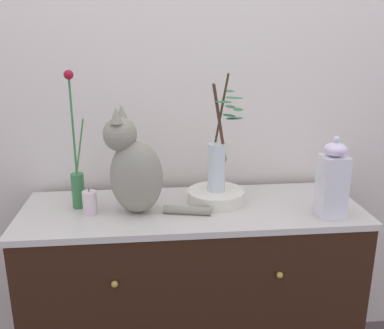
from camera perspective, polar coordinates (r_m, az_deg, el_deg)
The scene contains 8 objects.
wall_back at distance 1.93m, azimuth -0.94°, elevation 11.01°, with size 4.40×0.08×2.60m, color silver.
sideboard at distance 1.94m, azimuth 0.00°, elevation -17.03°, with size 1.37×0.50×0.83m.
cat_sitting at distance 1.65m, azimuth -7.73°, elevation -0.55°, with size 0.40×0.20×0.42m.
vase_slim_green at distance 1.76m, azimuth -15.05°, elevation -1.40°, with size 0.07×0.05×0.54m.
bowl_porcelain at distance 1.79m, azimuth 3.21°, elevation -4.22°, with size 0.24×0.24×0.05m, color silver.
vase_glass_clear at distance 1.73m, azimuth 3.47°, elevation 0.70°, with size 0.14×0.18×0.48m.
jar_lidded_porcelain at distance 1.69m, azimuth 18.17°, elevation -2.09°, with size 0.10×0.10×0.32m.
candle_pillar at distance 1.71m, azimuth -13.43°, elevation -4.97°, with size 0.06×0.06×0.10m.
Camera 1 is at (-0.16, -1.60, 1.50)m, focal length 40.10 mm.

